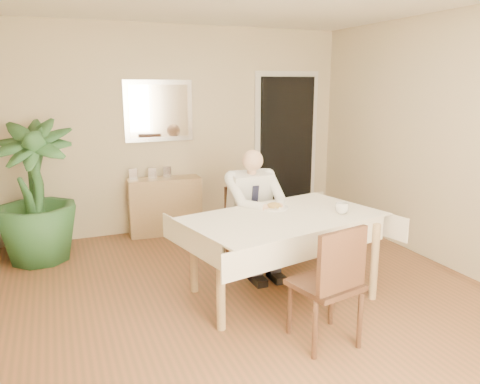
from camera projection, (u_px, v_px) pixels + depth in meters
name	position (u px, v px, depth m)	size (l,w,h in m)	color
room	(256.00, 159.00, 3.74)	(5.00, 5.02, 2.60)	brown
doorway	(286.00, 148.00, 6.59)	(0.96, 0.07, 2.10)	beige
mirror	(159.00, 111.00, 5.82)	(0.86, 0.04, 0.76)	silver
dining_table	(283.00, 225.00, 4.13)	(1.93, 1.39, 0.75)	#9E8258
chair_far	(245.00, 221.00, 4.96)	(0.41, 0.41, 0.83)	#3C2114
chair_near	(332.00, 280.00, 3.33)	(0.52, 0.52, 0.93)	#3C2114
seated_man	(256.00, 206.00, 4.66)	(0.48, 0.72, 1.24)	silver
plate	(274.00, 208.00, 4.34)	(0.26, 0.26, 0.02)	white
food	(274.00, 206.00, 4.33)	(0.14, 0.14, 0.06)	olive
knife	(281.00, 207.00, 4.29)	(0.01, 0.01, 0.13)	silver
fork	(273.00, 208.00, 4.26)	(0.01, 0.01, 0.13)	silver
coffee_mug	(342.00, 208.00, 4.17)	(0.12, 0.12, 0.10)	white
sideboard	(165.00, 206.00, 5.96)	(0.90, 0.31, 0.72)	#9E8258
photo_frame_left	(133.00, 174.00, 5.76)	(0.10, 0.02, 0.14)	silver
photo_frame_center	(152.00, 173.00, 5.82)	(0.10, 0.02, 0.14)	silver
photo_frame_right	(167.00, 172.00, 5.92)	(0.10, 0.02, 0.14)	silver
potted_palm	(35.00, 192.00, 4.95)	(0.85, 0.85, 1.52)	#244E25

